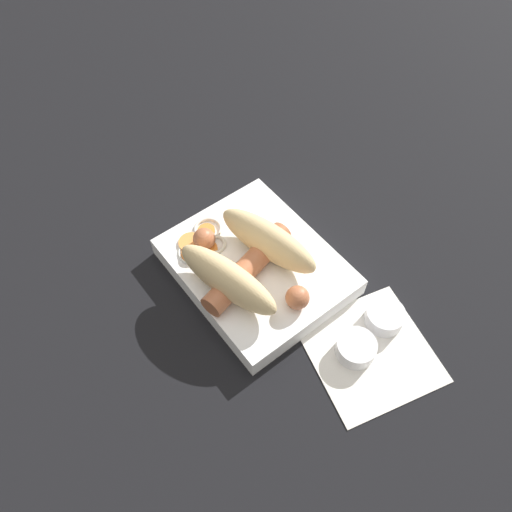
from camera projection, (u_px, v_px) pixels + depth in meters
ground_plane at (256, 273)px, 0.69m from camera, size 3.00×3.00×0.00m
food_tray at (256, 267)px, 0.68m from camera, size 0.23×0.19×0.03m
bread_roll at (247, 258)px, 0.63m from camera, size 0.17×0.15×0.06m
sausage at (248, 268)px, 0.64m from camera, size 0.18×0.15×0.03m
pickled_veggies at (203, 242)px, 0.68m from camera, size 0.07×0.08×0.00m
napkin at (370, 352)px, 0.62m from camera, size 0.18×0.18×0.00m
condiment_cup_near at (356, 349)px, 0.62m from camera, size 0.05×0.05×0.02m
condiment_cup_far at (384, 317)px, 0.64m from camera, size 0.05×0.05×0.02m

